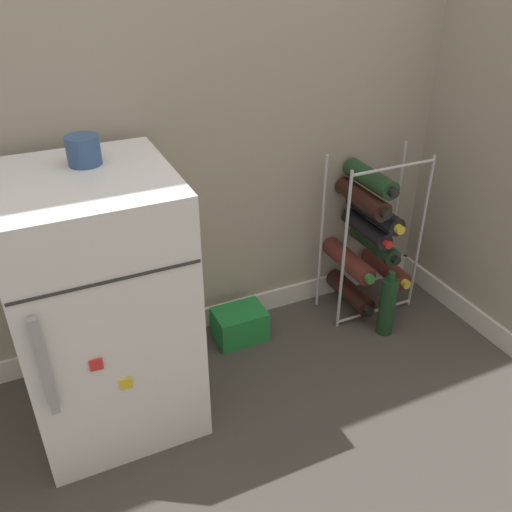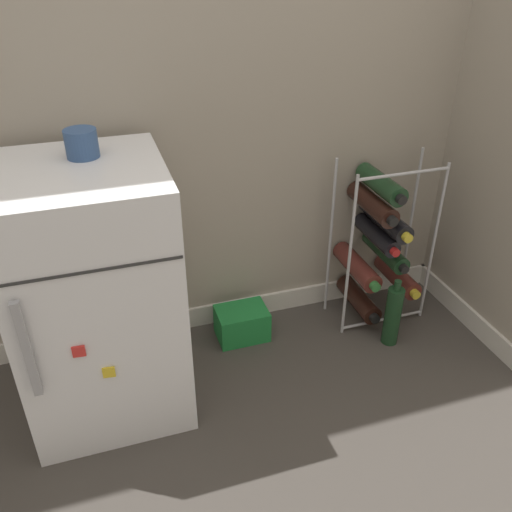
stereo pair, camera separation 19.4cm
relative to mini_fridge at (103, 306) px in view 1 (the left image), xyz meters
The scene contains 7 objects.
ground_plane 0.67m from the mini_fridge, 34.79° to the right, with size 14.00×14.00×0.00m, color #423D38.
wall_back 0.97m from the mini_fridge, 37.84° to the left, with size 7.07×0.07×2.50m.
mini_fridge is the anchor object (origin of this frame).
wine_rack 1.11m from the mini_fridge, ahead, with size 0.38×0.33×0.70m.
soda_box 0.66m from the mini_fridge, 17.54° to the left, with size 0.20×0.15×0.13m.
fridge_top_cup 0.48m from the mini_fridge, 70.46° to the left, with size 0.09×0.09×0.08m.
loose_bottle_floor 1.13m from the mini_fridge, ahead, with size 0.07×0.07×0.29m.
Camera 1 is at (-0.56, -1.14, 1.43)m, focal length 38.00 mm.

